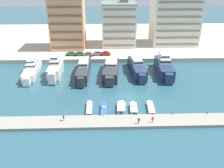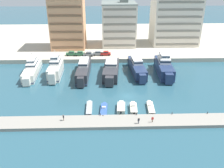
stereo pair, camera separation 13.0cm
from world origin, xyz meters
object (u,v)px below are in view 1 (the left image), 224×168
object	(u,v)px
motorboat_cream_mid_left	(121,107)
motorboat_cream_center	(151,108)
motorboat_cream_center_left	(134,108)
motorboat_grey_far_left	(89,108)
yacht_navy_center_right	(164,66)
motorboat_blue_left	(104,110)
car_green_far_left	(71,53)
pedestrian_mid_deck	(153,119)
yacht_navy_center	(137,67)
yacht_ivory_far_left	(32,69)
pedestrian_near_edge	(139,120)
car_green_left	(80,53)
car_grey_center_left	(98,53)
car_red_center	(106,53)
yacht_ivory_left	(55,69)
car_grey_mid_left	(89,54)
yacht_charcoal_center_left	(111,70)
yacht_charcoal_mid_left	(84,70)
pedestrian_far_side	(64,117)

from	to	relation	value
motorboat_cream_mid_left	motorboat_cream_center	bearing A→B (deg)	-2.24
motorboat_cream_center_left	motorboat_grey_far_left	bearing A→B (deg)	177.19
yacht_navy_center_right	motorboat_blue_left	size ratio (longest dim) A/B	2.75
car_green_far_left	pedestrian_mid_deck	world-z (taller)	car_green_far_left
yacht_navy_center	motorboat_grey_far_left	world-z (taller)	yacht_navy_center
yacht_ivory_far_left	pedestrian_near_edge	bearing A→B (deg)	-44.97
car_green_left	car_grey_center_left	xyz separation A→B (m)	(7.29, 0.20, 0.00)
motorboat_cream_center_left	car_red_center	bearing A→B (deg)	99.61
yacht_ivory_left	car_red_center	size ratio (longest dim) A/B	3.74
motorboat_cream_center_left	car_grey_center_left	bearing A→B (deg)	103.89
motorboat_cream_center	car_grey_mid_left	size ratio (longest dim) A/B	1.74
yacht_ivory_far_left	yacht_charcoal_center_left	bearing A→B (deg)	-3.43
motorboat_blue_left	motorboat_cream_mid_left	bearing A→B (deg)	11.10
motorboat_grey_far_left	car_grey_mid_left	world-z (taller)	car_grey_mid_left
yacht_charcoal_mid_left	yacht_navy_center_right	bearing A→B (deg)	2.41
yacht_navy_center_right	yacht_ivory_left	bearing A→B (deg)	-177.86
motorboat_cream_center_left	car_grey_center_left	world-z (taller)	car_grey_center_left
pedestrian_far_side	motorboat_cream_center_left	bearing A→B (deg)	17.76
car_grey_center_left	pedestrian_near_edge	xyz separation A→B (m)	(10.69, -49.31, -0.90)
yacht_charcoal_mid_left	pedestrian_mid_deck	xyz separation A→B (m)	(18.56, -31.27, -0.46)
motorboat_grey_far_left	yacht_charcoal_mid_left	bearing A→B (deg)	97.48
yacht_navy_center	pedestrian_mid_deck	xyz separation A→B (m)	(-0.32, -33.04, -0.44)
yacht_charcoal_mid_left	car_grey_center_left	world-z (taller)	yacht_charcoal_mid_left
car_grey_mid_left	yacht_charcoal_center_left	bearing A→B (deg)	-62.36
motorboat_cream_mid_left	car_green_left	xyz separation A→B (m)	(-14.38, 40.93, 2.14)
yacht_ivory_far_left	yacht_navy_center	world-z (taller)	yacht_ivory_far_left
yacht_ivory_far_left	motorboat_cream_center_left	distance (m)	42.19
motorboat_grey_far_left	motorboat_blue_left	distance (m)	3.95
yacht_navy_center	pedestrian_near_edge	size ratio (longest dim) A/B	12.91
car_grey_center_left	car_red_center	world-z (taller)	same
yacht_ivory_far_left	car_green_far_left	bearing A→B (deg)	52.78
motorboat_blue_left	car_grey_center_left	distance (m)	42.17
yacht_ivory_left	yacht_navy_center	world-z (taller)	yacht_ivory_left
car_green_far_left	car_grey_mid_left	size ratio (longest dim) A/B	1.00
pedestrian_far_side	yacht_ivory_left	bearing A→B (deg)	103.32
motorboat_cream_center	yacht_charcoal_center_left	bearing A→B (deg)	112.47
yacht_charcoal_center_left	motorboat_cream_center	xyz separation A→B (m)	(9.91, -23.97, -1.59)
yacht_ivory_left	motorboat_cream_center	distance (m)	37.65
yacht_charcoal_mid_left	car_grey_mid_left	distance (m)	16.78
car_green_far_left	pedestrian_far_side	xyz separation A→B (m)	(3.64, -47.40, -0.91)
pedestrian_near_edge	car_grey_mid_left	bearing A→B (deg)	106.50
yacht_ivory_left	motorboat_grey_far_left	distance (m)	26.82
yacht_navy_center_right	motorboat_cream_mid_left	size ratio (longest dim) A/B	3.27
motorboat_blue_left	pedestrian_near_edge	size ratio (longest dim) A/B	4.62
yacht_navy_center_right	motorboat_cream_center_left	size ratio (longest dim) A/B	3.21
pedestrian_far_side	motorboat_blue_left	bearing A→B (deg)	29.06
motorboat_cream_center_left	pedestrian_near_edge	distance (m)	7.61
car_grey_mid_left	pedestrian_far_side	bearing A→B (deg)	-94.36
yacht_ivory_far_left	car_green_left	world-z (taller)	yacht_ivory_far_left
yacht_ivory_far_left	motorboat_cream_center_left	xyz separation A→B (m)	(33.19, -26.00, -1.45)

